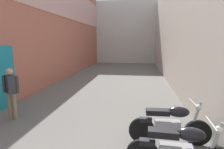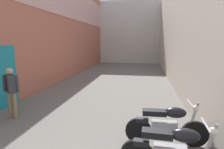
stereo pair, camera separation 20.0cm
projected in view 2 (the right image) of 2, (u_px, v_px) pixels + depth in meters
The scene contains 7 objects.
ground_plane at pixel (107, 92), 8.92m from camera, with size 36.40×36.40×0.00m, color #66635E.
building_left at pixel (55, 22), 10.78m from camera, with size 0.45×20.40×6.86m.
building_right at pixel (179, 27), 9.75m from camera, with size 0.45×20.40×6.21m.
building_far_end at pixel (130, 33), 21.16m from camera, with size 9.38×2.00×6.62m, color beige.
motorcycle_third at pixel (174, 149), 3.26m from camera, with size 1.85×0.58×1.04m.
motorcycle_fourth at pixel (167, 124), 4.27m from camera, with size 1.85×0.58×1.04m.
pedestrian_further_down at pixel (11, 89), 5.71m from camera, with size 0.52×0.37×1.57m.
Camera 2 is at (1.71, -0.28, 2.34)m, focal length 30.32 mm.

